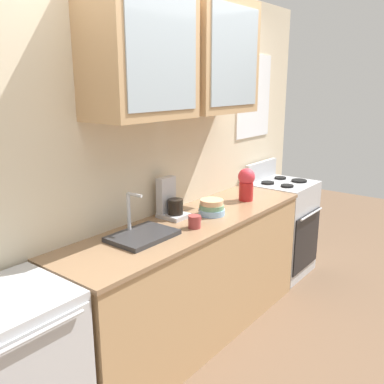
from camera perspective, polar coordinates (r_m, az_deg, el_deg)
The scene contains 10 objects.
ground_plane at distance 3.40m, azimuth 0.12°, elevation -18.85°, with size 10.00×10.00×0.00m, color brown.
back_wall_unit at distance 3.04m, azimuth -3.94°, elevation 7.81°, with size 3.99×0.48×2.60m.
counter at distance 3.17m, azimuth 0.13°, elevation -11.79°, with size 2.23×0.59×0.93m.
stove_range at distance 4.30m, azimuth 12.06°, elevation -4.69°, with size 0.59×0.59×1.11m.
sink_faucet at distance 2.66m, azimuth -6.84°, elevation -5.76°, with size 0.41×0.30×0.28m.
bowl_stack at distance 3.08m, azimuth 2.70°, elevation -2.13°, with size 0.20×0.20×0.12m.
vase at distance 3.46m, azimuth 7.42°, elevation 1.20°, with size 0.14×0.14×0.27m.
cup_near_sink at distance 2.81m, azimuth 0.36°, elevation -4.07°, with size 0.12×0.09×0.09m.
dishwasher at distance 2.39m, azimuth -23.06°, elevation -22.96°, with size 0.56×0.58×0.93m.
coffee_maker at distance 3.02m, azimuth -2.98°, elevation -1.44°, with size 0.17×0.20×0.29m.
Camera 1 is at (-2.23, -1.74, 1.88)m, focal length 39.07 mm.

